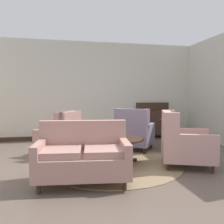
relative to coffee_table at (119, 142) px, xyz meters
The scene contains 12 objects.
ground 0.53m from the coffee_table, 116.18° to the right, with size 9.07×9.07×0.00m, color brown.
wall_back 3.06m from the coffee_table, 92.82° to the left, with size 6.64×0.08×2.96m, color beige.
baseboard_back 2.84m from the coffee_table, 92.88° to the left, with size 6.48×0.03×0.12m, color #382319.
area_rug 0.44m from the coffee_table, behind, with size 2.68×2.68×0.01m, color #847051.
coffee_table is the anchor object (origin of this frame).
porcelain_vase 0.23m from the coffee_table, 89.14° to the left, with size 0.19×0.19×0.32m.
settee 1.18m from the coffee_table, 131.67° to the right, with size 1.45×0.94×0.92m.
armchair_foreground_right 1.20m from the coffee_table, 19.97° to the right, with size 1.16×1.12×1.03m.
armchair_near_sideboard 1.47m from the coffee_table, 138.98° to the left, with size 1.09×1.07×0.98m.
armchair_far_left 1.20m from the coffee_table, 58.61° to the left, with size 1.14×1.16×1.02m.
side_table 2.09m from the coffee_table, 38.20° to the left, with size 0.49×0.49×0.71m.
sideboard 3.13m from the coffee_table, 55.49° to the left, with size 1.10×0.39×1.10m.
Camera 1 is at (-0.94, -4.13, 1.32)m, focal length 37.92 mm.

